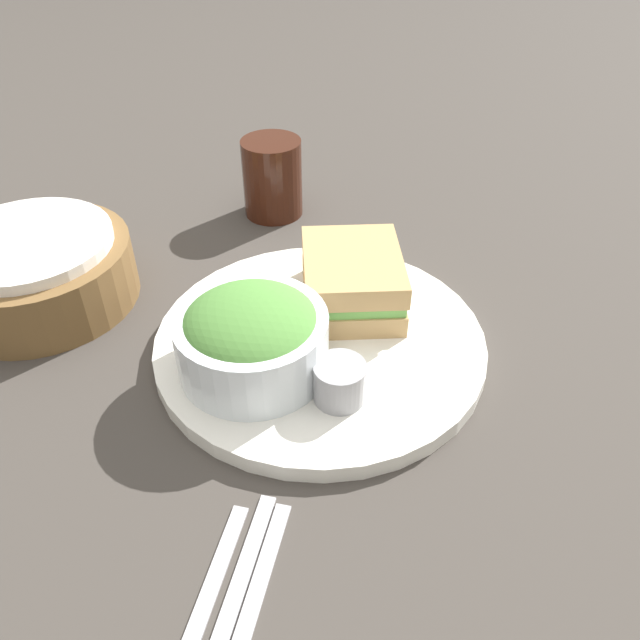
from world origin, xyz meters
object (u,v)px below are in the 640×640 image
at_px(dressing_cup, 340,382).
at_px(drink_glass, 272,178).
at_px(salad_bowl, 252,336).
at_px(bread_basket, 35,270).
at_px(knife, 227,617).
at_px(spoon, 202,611).
at_px(fork, 253,623).
at_px(plate, 320,342).
at_px(sandwich, 352,280).

relative_size(dressing_cup, drink_glass, 0.46).
distance_m(salad_bowl, drink_glass, 0.32).
xyz_separation_m(bread_basket, knife, (-0.31, -0.30, -0.03)).
bearing_deg(spoon, fork, 90.00).
relative_size(plate, fork, 1.76).
distance_m(plate, salad_bowl, 0.09).
relative_size(drink_glass, knife, 0.52).
xyz_separation_m(salad_bowl, drink_glass, (0.32, 0.06, -0.00)).
distance_m(bread_basket, knife, 0.43).
relative_size(drink_glass, spoon, 0.61).
bearing_deg(drink_glass, salad_bowl, -169.87).
distance_m(fork, knife, 0.02).
xyz_separation_m(bread_basket, fork, (-0.31, -0.32, -0.03)).
distance_m(plate, spoon, 0.28).
bearing_deg(salad_bowl, dressing_cup, -106.84).
bearing_deg(fork, salad_bowl, -162.92).
distance_m(sandwich, fork, 0.34).
bearing_deg(sandwich, dressing_cup, -176.58).
bearing_deg(salad_bowl, sandwich, -33.66).
bearing_deg(spoon, dressing_cup, 165.15).
bearing_deg(dressing_cup, knife, 167.27).
xyz_separation_m(fork, knife, (0.00, 0.02, 0.00)).
bearing_deg(dressing_cup, bread_basket, 72.42).
height_order(sandwich, spoon, sandwich).
xyz_separation_m(fork, spoon, (0.00, 0.04, 0.00)).
xyz_separation_m(dressing_cup, drink_glass, (0.34, 0.14, 0.01)).
bearing_deg(spoon, knife, 90.00).
height_order(sandwich, drink_glass, drink_glass).
bearing_deg(fork, plate, -176.29).
distance_m(salad_bowl, fork, 0.24).
relative_size(sandwich, salad_bowl, 1.02).
relative_size(salad_bowl, dressing_cup, 2.99).
xyz_separation_m(sandwich, salad_bowl, (-0.11, 0.08, 0.01)).
height_order(drink_glass, knife, drink_glass).
distance_m(sandwich, salad_bowl, 0.14).
distance_m(dressing_cup, spoon, 0.21).
bearing_deg(salad_bowl, knife, -170.07).
bearing_deg(bread_basket, salad_bowl, -107.81).
bearing_deg(plate, salad_bowl, 135.67).
bearing_deg(fork, bread_basket, -131.17).
relative_size(plate, bread_basket, 1.57).
relative_size(salad_bowl, knife, 0.71).
bearing_deg(spoon, plate, 176.29).
relative_size(fork, knife, 0.95).
bearing_deg(fork, knife, -90.00).
distance_m(plate, bread_basket, 0.32).
distance_m(plate, fork, 0.28).
height_order(fork, knife, same).
relative_size(sandwich, knife, 0.73).
xyz_separation_m(plate, dressing_cup, (-0.08, -0.03, 0.03)).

